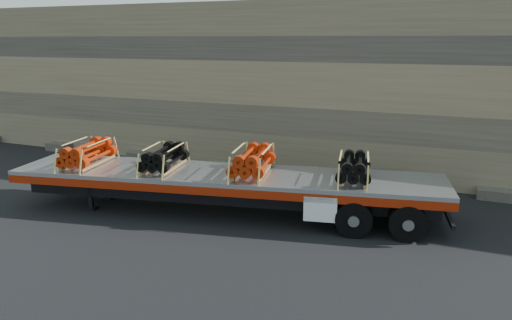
% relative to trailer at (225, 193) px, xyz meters
% --- Properties ---
extents(ground, '(120.00, 120.00, 0.00)m').
position_rel_trailer_xyz_m(ground, '(1.08, 0.34, -0.68)').
color(ground, black).
rests_on(ground, ground).
extents(rock_wall, '(44.00, 3.00, 7.00)m').
position_rel_trailer_xyz_m(rock_wall, '(1.08, 6.84, 2.82)').
color(rock_wall, '#7A6B54').
rests_on(rock_wall, ground).
extents(trailer, '(13.92, 5.27, 1.37)m').
position_rel_trailer_xyz_m(trailer, '(0.00, 0.00, 0.00)').
color(trailer, '#ABADB3').
rests_on(trailer, ground).
extents(bundle_front, '(1.48, 2.32, 0.76)m').
position_rel_trailer_xyz_m(bundle_front, '(-4.66, -0.94, 1.06)').
color(bundle_front, '#AE2809').
rests_on(bundle_front, trailer).
extents(bundle_midfront, '(1.39, 2.18, 0.72)m').
position_rel_trailer_xyz_m(bundle_midfront, '(-1.99, -0.40, 1.04)').
color(bundle_midfront, black).
rests_on(bundle_midfront, trailer).
extents(bundle_midrear, '(1.52, 2.39, 0.78)m').
position_rel_trailer_xyz_m(bundle_midrear, '(0.90, 0.18, 1.08)').
color(bundle_midrear, '#AE2809').
rests_on(bundle_midrear, trailer).
extents(bundle_rear, '(1.36, 2.13, 0.70)m').
position_rel_trailer_xyz_m(bundle_rear, '(3.94, 0.79, 1.03)').
color(bundle_rear, black).
rests_on(bundle_rear, trailer).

